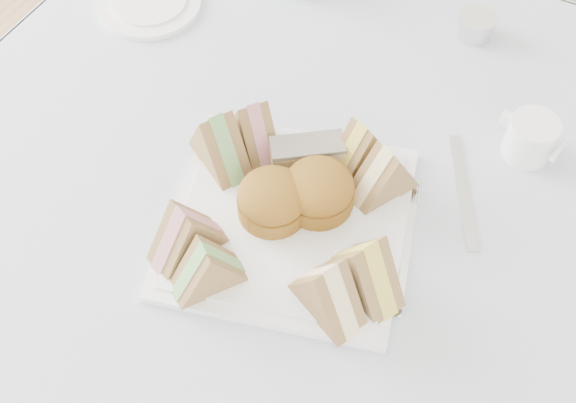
% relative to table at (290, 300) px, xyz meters
% --- Properties ---
extents(floor, '(4.00, 4.00, 0.00)m').
position_rel_table_xyz_m(floor, '(0.00, 0.00, -0.37)').
color(floor, '#9E7751').
rests_on(floor, ground).
extents(table, '(0.90, 0.90, 0.74)m').
position_rel_table_xyz_m(table, '(0.00, 0.00, 0.00)').
color(table, brown).
rests_on(table, floor).
extents(tablecloth, '(1.02, 1.02, 0.01)m').
position_rel_table_xyz_m(tablecloth, '(0.00, 0.00, 0.37)').
color(tablecloth, silver).
rests_on(tablecloth, table).
extents(serving_plate, '(0.36, 0.36, 0.01)m').
position_rel_table_xyz_m(serving_plate, '(0.04, -0.08, 0.38)').
color(serving_plate, white).
rests_on(serving_plate, tablecloth).
extents(sandwich_fl_a, '(0.08, 0.10, 0.08)m').
position_rel_table_xyz_m(sandwich_fl_a, '(-0.05, -0.17, 0.43)').
color(sandwich_fl_a, olive).
rests_on(sandwich_fl_a, serving_plate).
extents(sandwich_fl_b, '(0.08, 0.09, 0.08)m').
position_rel_table_xyz_m(sandwich_fl_b, '(-0.00, -0.20, 0.43)').
color(sandwich_fl_b, olive).
rests_on(sandwich_fl_b, serving_plate).
extents(sandwich_fr_a, '(0.11, 0.09, 0.09)m').
position_rel_table_xyz_m(sandwich_fr_a, '(0.16, -0.12, 0.43)').
color(sandwich_fr_a, olive).
rests_on(sandwich_fr_a, serving_plate).
extents(sandwich_fr_b, '(0.11, 0.08, 0.09)m').
position_rel_table_xyz_m(sandwich_fr_b, '(0.13, -0.16, 0.43)').
color(sandwich_fr_b, olive).
rests_on(sandwich_fr_b, serving_plate).
extents(sandwich_bl_a, '(0.11, 0.09, 0.09)m').
position_rel_table_xyz_m(sandwich_bl_a, '(-0.08, -0.04, 0.43)').
color(sandwich_bl_a, olive).
rests_on(sandwich_bl_a, serving_plate).
extents(sandwich_bl_b, '(0.10, 0.09, 0.08)m').
position_rel_table_xyz_m(sandwich_bl_b, '(-0.06, 0.01, 0.43)').
color(sandwich_bl_b, olive).
rests_on(sandwich_bl_b, serving_plate).
extents(sandwich_br_a, '(0.08, 0.10, 0.08)m').
position_rel_table_xyz_m(sandwich_br_a, '(0.12, 0.02, 0.43)').
color(sandwich_br_a, olive).
rests_on(sandwich_br_a, serving_plate).
extents(sandwich_br_b, '(0.07, 0.10, 0.08)m').
position_rel_table_xyz_m(sandwich_br_b, '(0.08, 0.04, 0.43)').
color(sandwich_br_b, olive).
rests_on(sandwich_br_b, serving_plate).
extents(scone_left, '(0.11, 0.11, 0.06)m').
position_rel_table_xyz_m(scone_left, '(0.02, -0.08, 0.42)').
color(scone_left, '#9C6727').
rests_on(scone_left, serving_plate).
extents(scone_right, '(0.12, 0.12, 0.06)m').
position_rel_table_xyz_m(scone_right, '(0.06, -0.04, 0.42)').
color(scone_right, '#9C6727').
rests_on(scone_right, serving_plate).
extents(pastry_slice, '(0.10, 0.09, 0.04)m').
position_rel_table_xyz_m(pastry_slice, '(0.02, 0.01, 0.41)').
color(pastry_slice, beige).
rests_on(pastry_slice, serving_plate).
extents(side_plate, '(0.20, 0.20, 0.01)m').
position_rel_table_xyz_m(side_plate, '(-0.35, 0.18, 0.38)').
color(side_plate, white).
rests_on(side_plate, tablecloth).
extents(tea_strainer, '(0.07, 0.07, 0.03)m').
position_rel_table_xyz_m(tea_strainer, '(0.13, 0.36, 0.39)').
color(tea_strainer, silver).
rests_on(tea_strainer, tablecloth).
extents(knife, '(0.10, 0.17, 0.00)m').
position_rel_table_xyz_m(knife, '(0.21, 0.07, 0.38)').
color(knife, silver).
rests_on(knife, tablecloth).
extents(fork, '(0.05, 0.16, 0.00)m').
position_rel_table_xyz_m(fork, '(0.19, -0.05, 0.38)').
color(fork, silver).
rests_on(fork, tablecloth).
extents(creamer_jug, '(0.08, 0.08, 0.06)m').
position_rel_table_xyz_m(creamer_jug, '(0.27, 0.18, 0.40)').
color(creamer_jug, white).
rests_on(creamer_jug, tablecloth).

